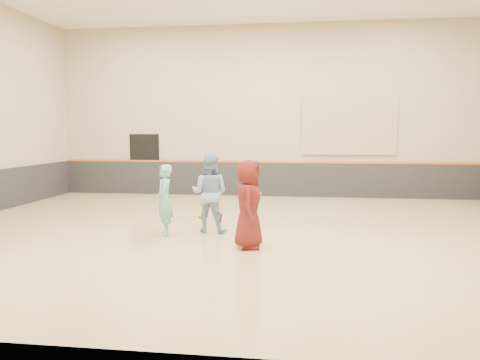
# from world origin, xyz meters

# --- Properties ---
(room) EXTENTS (15.04, 12.04, 6.22)m
(room) POSITION_xyz_m (0.00, 0.00, 0.81)
(room) COLOR tan
(room) RESTS_ON ground
(wainscot_back) EXTENTS (14.90, 0.04, 1.20)m
(wainscot_back) POSITION_xyz_m (0.00, 5.97, 0.60)
(wainscot_back) COLOR #232326
(wainscot_back) RESTS_ON floor
(accent_stripe) EXTENTS (14.90, 0.03, 0.06)m
(accent_stripe) POSITION_xyz_m (0.00, 5.96, 1.22)
(accent_stripe) COLOR #D85914
(accent_stripe) RESTS_ON wall_back
(acoustic_panel) EXTENTS (3.20, 0.08, 2.00)m
(acoustic_panel) POSITION_xyz_m (2.80, 5.95, 2.50)
(acoustic_panel) COLOR tan
(acoustic_panel) RESTS_ON wall_back
(doorway) EXTENTS (1.10, 0.05, 2.20)m
(doorway) POSITION_xyz_m (-4.50, 5.98, 1.10)
(doorway) COLOR black
(doorway) RESTS_ON floor
(girl) EXTENTS (0.53, 0.66, 1.57)m
(girl) POSITION_xyz_m (-1.77, -0.62, 0.79)
(girl) COLOR #6EBFBA
(girl) RESTS_ON floor
(instructor) EXTENTS (0.95, 0.79, 1.79)m
(instructor) POSITION_xyz_m (-0.85, -0.14, 0.89)
(instructor) COLOR #87ACD1
(instructor) RESTS_ON floor
(young_man) EXTENTS (0.61, 0.89, 1.75)m
(young_man) POSITION_xyz_m (0.20, -1.50, 0.87)
(young_man) COLOR #5B1915
(young_man) RESTS_ON floor
(held_racket) EXTENTS (0.46, 0.46, 0.53)m
(held_racket) POSITION_xyz_m (-0.52, -0.31, 0.61)
(held_racket) COLOR #9DBE29
(held_racket) RESTS_ON instructor
(spare_racket) EXTENTS (0.63, 0.63, 0.07)m
(spare_racket) POSITION_xyz_m (-1.54, 1.67, 0.03)
(spare_racket) COLOR #A8B828
(spare_racket) RESTS_ON floor
(ball_under_racket) EXTENTS (0.07, 0.07, 0.07)m
(ball_under_racket) POSITION_xyz_m (0.02, -0.18, 0.03)
(ball_under_racket) COLOR gold
(ball_under_racket) RESTS_ON floor
(ball_in_hand) EXTENTS (0.07, 0.07, 0.07)m
(ball_in_hand) POSITION_xyz_m (0.43, -1.60, 1.10)
(ball_in_hand) COLOR #B5C52E
(ball_in_hand) RESTS_ON young_man
(ball_beside_spare) EXTENTS (0.07, 0.07, 0.07)m
(ball_beside_spare) POSITION_xyz_m (-1.67, 3.51, 0.03)
(ball_beside_spare) COLOR gold
(ball_beside_spare) RESTS_ON floor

